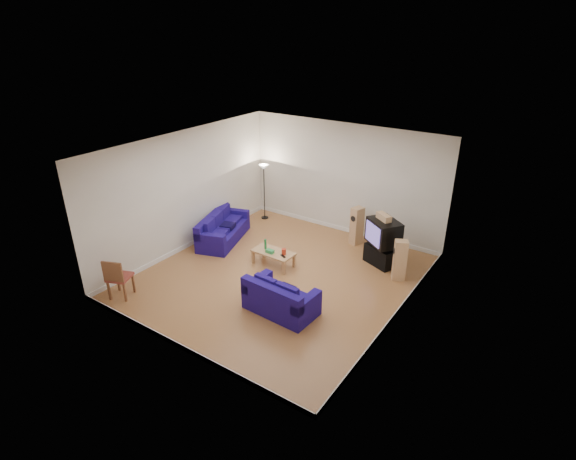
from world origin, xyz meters
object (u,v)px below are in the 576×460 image
Objects in this scene: sofa_loveseat at (280,300)px; coffee_table at (273,253)px; sofa_three_seat at (222,231)px; television at (384,232)px; tv_stand at (381,255)px.

sofa_loveseat is 2.05m from coffee_table.
coffee_table is at bearing 132.63° from sofa_loveseat.
sofa_three_seat reaches higher than coffee_table.
television reaches higher than coffee_table.
sofa_loveseat is 1.54× the size of television.
sofa_three_seat is at bearing 169.99° from coffee_table.
coffee_table is 1.34× the size of tv_stand.
tv_stand is (0.92, 3.17, -0.04)m from sofa_loveseat.
sofa_three_seat is at bearing -128.13° from television.
sofa_three_seat is 2.64× the size of tv_stand.
sofa_three_seat is 1.98× the size of coffee_table.
sofa_three_seat is 1.37× the size of sofa_loveseat.
coffee_table is (2.06, -0.36, 0.05)m from sofa_three_seat.
sofa_loveseat is 1.44× the size of coffee_table.
television reaches higher than tv_stand.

